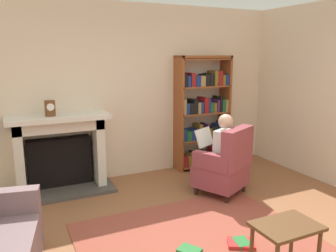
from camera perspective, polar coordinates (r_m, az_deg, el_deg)
The scene contains 10 objects.
back_wall at distance 5.39m, azimuth -7.16°, elevation 5.70°, with size 5.60×0.10×2.70m, color beige.
side_wall_right at distance 5.78m, azimuth 23.37°, elevation 5.24°, with size 0.10×5.20×2.70m, color beige.
area_rug at distance 3.82m, azimuth 4.67°, elevation -18.30°, with size 2.40×1.80×0.01m, color #984637.
fireplace at distance 5.06m, azimuth -17.70°, elevation -3.99°, with size 1.40×0.64×1.11m.
mantel_clock at distance 4.82m, azimuth -19.20°, elevation 2.83°, with size 0.14×0.14×0.21m.
bookshelf at distance 5.80m, azimuth 5.90°, elevation 2.04°, with size 0.95×0.32×1.91m.
armchair_reading at distance 4.79m, azimuth 9.58°, elevation -6.50°, with size 0.85×0.84×0.97m.
seated_reader at distance 4.79m, azimuth 8.42°, elevation -4.02°, with size 0.52×0.60×1.14m.
side_table at distance 3.24m, azimuth 19.21°, elevation -16.62°, with size 0.56×0.39×0.49m.
scattered_books at distance 3.70m, azimuth 10.12°, elevation -19.06°, with size 0.83×0.41×0.04m.
Camera 1 is at (-1.67, -2.54, 1.92)m, focal length 36.30 mm.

